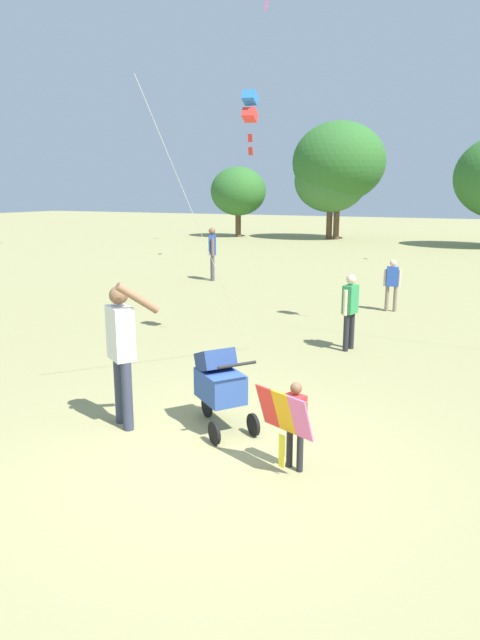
{
  "coord_description": "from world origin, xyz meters",
  "views": [
    {
      "loc": [
        2.77,
        -4.98,
        2.91
      ],
      "look_at": [
        -0.29,
        1.29,
        1.3
      ],
      "focal_mm": 31.52,
      "sensor_mm": 36.0,
      "label": 1
    }
  ],
  "objects_px": {
    "kite_adult_black": "(249,110)",
    "person_back_turned": "(392,281)",
    "person_red_shirt": "(212,250)",
    "person_kid_running": "(350,306)",
    "person_adult_flyer": "(121,343)",
    "stroller": "(219,382)",
    "child_with_butterfly_kite": "(293,418)"
  },
  "relations": [
    {
      "from": "child_with_butterfly_kite",
      "to": "kite_adult_black",
      "type": "height_order",
      "value": "kite_adult_black"
    },
    {
      "from": "person_red_shirt",
      "to": "person_kid_running",
      "type": "relative_size",
      "value": 1.22
    },
    {
      "from": "person_red_shirt",
      "to": "person_kid_running",
      "type": "bearing_deg",
      "value": -44.66
    },
    {
      "from": "person_adult_flyer",
      "to": "person_back_turned",
      "type": "relative_size",
      "value": 1.46
    },
    {
      "from": "person_red_shirt",
      "to": "person_back_turned",
      "type": "distance_m",
      "value": 6.78
    },
    {
      "from": "kite_adult_black",
      "to": "person_red_shirt",
      "type": "height_order",
      "value": "kite_adult_black"
    },
    {
      "from": "stroller",
      "to": "person_adult_flyer",
      "type": "bearing_deg",
      "value": -156.78
    },
    {
      "from": "person_adult_flyer",
      "to": "stroller",
      "type": "height_order",
      "value": "person_adult_flyer"
    },
    {
      "from": "child_with_butterfly_kite",
      "to": "person_red_shirt",
      "type": "xyz_separation_m",
      "value": [
        -7.05,
        11.08,
        0.43
      ]
    },
    {
      "from": "person_adult_flyer",
      "to": "person_kid_running",
      "type": "height_order",
      "value": "person_adult_flyer"
    },
    {
      "from": "person_adult_flyer",
      "to": "person_back_turned",
      "type": "xyz_separation_m",
      "value": [
        1.6,
        8.52,
        -0.33
      ]
    },
    {
      "from": "person_adult_flyer",
      "to": "kite_adult_black",
      "type": "bearing_deg",
      "value": 91.65
    },
    {
      "from": "stroller",
      "to": "person_red_shirt",
      "type": "distance_m",
      "value": 11.98
    },
    {
      "from": "person_red_shirt",
      "to": "person_back_turned",
      "type": "xyz_separation_m",
      "value": [
        6.34,
        -2.41,
        -0.27
      ]
    },
    {
      "from": "child_with_butterfly_kite",
      "to": "kite_adult_black",
      "type": "xyz_separation_m",
      "value": [
        -2.42,
        4.06,
        3.67
      ]
    },
    {
      "from": "kite_adult_black",
      "to": "person_red_shirt",
      "type": "distance_m",
      "value": 9.01
    },
    {
      "from": "child_with_butterfly_kite",
      "to": "person_red_shirt",
      "type": "relative_size",
      "value": 0.56
    },
    {
      "from": "person_red_shirt",
      "to": "person_back_turned",
      "type": "height_order",
      "value": "person_red_shirt"
    },
    {
      "from": "kite_adult_black",
      "to": "person_back_turned",
      "type": "bearing_deg",
      "value": 69.64
    },
    {
      "from": "child_with_butterfly_kite",
      "to": "person_adult_flyer",
      "type": "height_order",
      "value": "person_adult_flyer"
    },
    {
      "from": "person_adult_flyer",
      "to": "person_back_turned",
      "type": "height_order",
      "value": "person_adult_flyer"
    },
    {
      "from": "kite_adult_black",
      "to": "person_kid_running",
      "type": "height_order",
      "value": "kite_adult_black"
    },
    {
      "from": "person_red_shirt",
      "to": "person_kid_running",
      "type": "height_order",
      "value": "person_red_shirt"
    },
    {
      "from": "person_back_turned",
      "to": "person_adult_flyer",
      "type": "bearing_deg",
      "value": -100.66
    },
    {
      "from": "person_adult_flyer",
      "to": "stroller",
      "type": "relative_size",
      "value": 1.8
    },
    {
      "from": "person_kid_running",
      "to": "person_back_turned",
      "type": "distance_m",
      "value": 3.85
    },
    {
      "from": "person_adult_flyer",
      "to": "person_kid_running",
      "type": "bearing_deg",
      "value": 71.09
    },
    {
      "from": "kite_adult_black",
      "to": "person_back_turned",
      "type": "distance_m",
      "value": 6.05
    },
    {
      "from": "person_red_shirt",
      "to": "person_kid_running",
      "type": "distance_m",
      "value": 8.91
    },
    {
      "from": "kite_adult_black",
      "to": "person_red_shirt",
      "type": "bearing_deg",
      "value": 123.35
    },
    {
      "from": "person_adult_flyer",
      "to": "person_red_shirt",
      "type": "bearing_deg",
      "value": 113.44
    },
    {
      "from": "stroller",
      "to": "person_kid_running",
      "type": "height_order",
      "value": "person_kid_running"
    }
  ]
}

